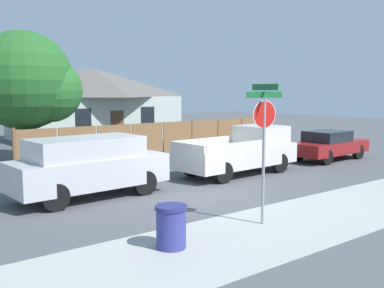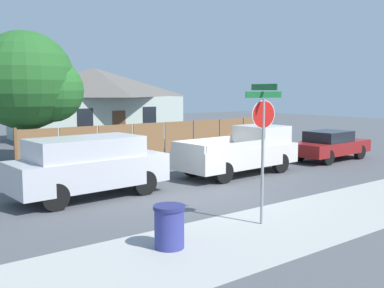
{
  "view_description": "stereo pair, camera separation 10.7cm",
  "coord_description": "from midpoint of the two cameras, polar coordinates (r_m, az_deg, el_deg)",
  "views": [
    {
      "loc": [
        -8.74,
        -10.6,
        3.29
      ],
      "look_at": [
        -0.16,
        0.45,
        1.6
      ],
      "focal_mm": 42.0,
      "sensor_mm": 36.0,
      "label": 1
    },
    {
      "loc": [
        -8.65,
        -10.67,
        3.29
      ],
      "look_at": [
        -0.16,
        0.45,
        1.6
      ],
      "focal_mm": 42.0,
      "sensor_mm": 36.0,
      "label": 2
    }
  ],
  "objects": [
    {
      "name": "stop_sign",
      "position": [
        10.94,
        9.31,
        1.88
      ],
      "size": [
        1.06,
        0.95,
        3.43
      ],
      "rotation": [
        0.0,
        0.0,
        -0.14
      ],
      "color": "gray",
      "rests_on": "ground"
    },
    {
      "name": "ground_plane",
      "position": [
        14.13,
        1.85,
        -6.58
      ],
      "size": [
        80.0,
        80.0,
        0.0
      ],
      "primitive_type": "plane",
      "color": "#4C4F54"
    },
    {
      "name": "parked_sedan",
      "position": [
        22.03,
        17.24,
        -0.12
      ],
      "size": [
        4.42,
        1.94,
        1.39
      ],
      "rotation": [
        0.0,
        0.0,
        0.05
      ],
      "color": "maroon",
      "rests_on": "ground"
    },
    {
      "name": "sidewalk_strip",
      "position": [
        11.66,
        13.27,
        -9.67
      ],
      "size": [
        36.0,
        3.2,
        0.01
      ],
      "color": "#A3A39E",
      "rests_on": "ground"
    },
    {
      "name": "house",
      "position": [
        31.27,
        -12.1,
        5.23
      ],
      "size": [
        10.76,
        7.17,
        4.75
      ],
      "color": "#B2C1B7",
      "rests_on": "ground"
    },
    {
      "name": "orange_pickup",
      "position": [
        17.73,
        6.53,
        -0.94
      ],
      "size": [
        5.21,
        2.2,
        1.84
      ],
      "rotation": [
        0.0,
        0.0,
        0.05
      ],
      "color": "silver",
      "rests_on": "ground"
    },
    {
      "name": "oak_tree",
      "position": [
        21.8,
        -19.66,
        7.33
      ],
      "size": [
        4.7,
        4.48,
        5.95
      ],
      "color": "brown",
      "rests_on": "ground"
    },
    {
      "name": "red_suv",
      "position": [
        14.05,
        -12.78,
        -2.6
      ],
      "size": [
        4.84,
        2.1,
        1.87
      ],
      "rotation": [
        0.0,
        0.0,
        0.05
      ],
      "color": "#B7B7BC",
      "rests_on": "ground"
    },
    {
      "name": "trash_bin",
      "position": [
        9.52,
        -2.57,
        -10.43
      ],
      "size": [
        0.67,
        0.67,
        0.91
      ],
      "color": "navy",
      "rests_on": "ground"
    },
    {
      "name": "wooden_fence",
      "position": [
        23.71,
        -3.41,
        0.86
      ],
      "size": [
        15.34,
        0.12,
        1.7
      ],
      "color": "brown",
      "rests_on": "ground"
    }
  ]
}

